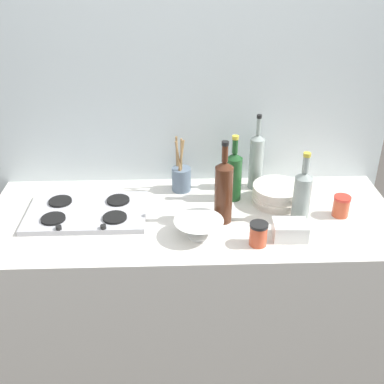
% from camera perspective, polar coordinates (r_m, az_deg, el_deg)
% --- Properties ---
extents(ground_plane, '(6.00, 6.00, 0.00)m').
position_cam_1_polar(ground_plane, '(2.69, 0.00, -19.31)').
color(ground_plane, '#47423D').
rests_on(ground_plane, ground).
extents(counter_block, '(1.80, 0.70, 0.90)m').
position_cam_1_polar(counter_block, '(2.38, 0.00, -12.09)').
color(counter_block, silver).
rests_on(counter_block, ground).
extents(backsplash_panel, '(1.90, 0.06, 2.23)m').
position_cam_1_polar(backsplash_panel, '(2.35, -0.34, 6.52)').
color(backsplash_panel, silver).
rests_on(backsplash_panel, ground).
extents(stovetop_hob, '(0.52, 0.32, 0.04)m').
position_cam_1_polar(stovetop_hob, '(2.16, -12.33, -2.35)').
color(stovetop_hob, '#B2B2B7').
rests_on(stovetop_hob, counter_block).
extents(plate_stack, '(0.23, 0.23, 0.09)m').
position_cam_1_polar(plate_stack, '(2.22, 10.09, -0.26)').
color(plate_stack, silver).
rests_on(plate_stack, counter_block).
extents(wine_bottle_leftmost, '(0.07, 0.07, 0.37)m').
position_cam_1_polar(wine_bottle_leftmost, '(2.29, 7.62, 3.74)').
color(wine_bottle_leftmost, gray).
rests_on(wine_bottle_leftmost, counter_block).
extents(wine_bottle_mid_left, '(0.07, 0.07, 0.32)m').
position_cam_1_polar(wine_bottle_mid_left, '(2.07, 12.91, -0.33)').
color(wine_bottle_mid_left, gray).
rests_on(wine_bottle_mid_left, counter_block).
extents(wine_bottle_mid_right, '(0.08, 0.08, 0.37)m').
position_cam_1_polar(wine_bottle_mid_right, '(2.01, 3.77, 0.18)').
color(wine_bottle_mid_right, '#472314').
rests_on(wine_bottle_mid_right, counter_block).
extents(wine_bottle_rightmost, '(0.07, 0.07, 0.31)m').
position_cam_1_polar(wine_bottle_rightmost, '(2.19, 4.97, 2.05)').
color(wine_bottle_rightmost, '#19471E').
rests_on(wine_bottle_rightmost, counter_block).
extents(mixing_bowl, '(0.20, 0.20, 0.08)m').
position_cam_1_polar(mixing_bowl, '(1.95, 0.80, -4.23)').
color(mixing_bowl, white).
rests_on(mixing_bowl, counter_block).
extents(butter_dish, '(0.14, 0.11, 0.07)m').
position_cam_1_polar(butter_dish, '(1.99, 11.52, -4.44)').
color(butter_dish, white).
rests_on(butter_dish, counter_block).
extents(utensil_crock, '(0.09, 0.09, 0.28)m').
position_cam_1_polar(utensil_crock, '(2.28, -1.29, 1.73)').
color(utensil_crock, slate).
rests_on(utensil_crock, counter_block).
extents(condiment_jar_front, '(0.07, 0.07, 0.09)m').
position_cam_1_polar(condiment_jar_front, '(2.19, 17.26, -1.60)').
color(condiment_jar_front, '#C64C2D').
rests_on(condiment_jar_front, counter_block).
extents(condiment_jar_rear, '(0.07, 0.07, 0.10)m').
position_cam_1_polar(condiment_jar_rear, '(1.92, 7.87, -4.96)').
color(condiment_jar_rear, '#C64C2D').
rests_on(condiment_jar_rear, counter_block).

